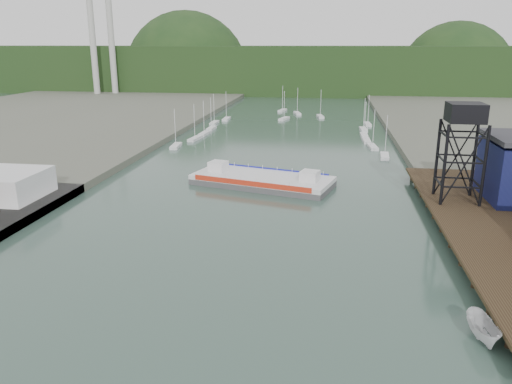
# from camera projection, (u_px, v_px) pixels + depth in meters

# --- Properties ---
(east_pier) EXTENTS (14.00, 70.00, 2.45)m
(east_pier) POSITION_uv_depth(u_px,v_px,m) (491.00, 229.00, 70.57)
(east_pier) COLOR black
(east_pier) RESTS_ON ground
(lift_tower) EXTENTS (6.50, 6.50, 16.00)m
(lift_tower) POSITION_uv_depth(u_px,v_px,m) (465.00, 119.00, 79.26)
(lift_tower) COLOR black
(lift_tower) RESTS_ON east_pier
(marina_sailboats) EXTENTS (57.71, 92.65, 0.90)m
(marina_sailboats) POSITION_uv_depth(u_px,v_px,m) (288.00, 128.00, 164.83)
(marina_sailboats) COLOR silver
(marina_sailboats) RESTS_ON ground
(smokestacks) EXTENTS (11.20, 8.20, 60.00)m
(smokestacks) POSITION_uv_depth(u_px,v_px,m) (102.00, 38.00, 260.46)
(smokestacks) COLOR #AAAAA5
(smokestacks) RESTS_ON ground
(distant_hills) EXTENTS (500.00, 120.00, 80.00)m
(distant_hills) POSITION_uv_depth(u_px,v_px,m) (304.00, 71.00, 317.00)
(distant_hills) COLOR #193216
(distant_hills) RESTS_ON ground
(chain_ferry) EXTENTS (29.37, 17.92, 3.95)m
(chain_ferry) POSITION_uv_depth(u_px,v_px,m) (262.00, 180.00, 99.22)
(chain_ferry) COLOR #49494B
(chain_ferry) RESTS_ON ground
(motorboat) EXTENTS (2.64, 6.04, 2.28)m
(motorboat) POSITION_uv_depth(u_px,v_px,m) (483.00, 330.00, 47.10)
(motorboat) COLOR silver
(motorboat) RESTS_ON ground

